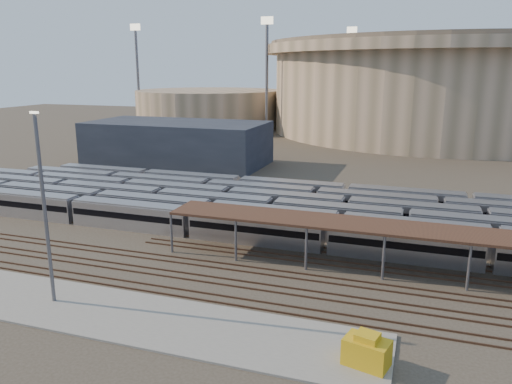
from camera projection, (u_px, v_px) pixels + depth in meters
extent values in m
plane|color=#383026|center=(227.00, 264.00, 58.90)|extent=(420.00, 420.00, 0.00)
cube|color=gray|center=(118.00, 314.00, 46.66)|extent=(50.00, 9.00, 0.20)
cube|color=#BBBAC0|center=(191.00, 223.00, 68.51)|extent=(112.00, 2.90, 3.60)
cube|color=#BBBAC0|center=(210.00, 215.00, 72.04)|extent=(112.00, 2.90, 3.60)
cube|color=#BBBAC0|center=(273.00, 212.00, 73.35)|extent=(112.00, 2.90, 3.60)
cube|color=#BBBAC0|center=(229.00, 201.00, 79.91)|extent=(112.00, 2.90, 3.60)
cube|color=#BBBAC0|center=(315.00, 201.00, 79.64)|extent=(112.00, 2.90, 3.60)
cube|color=#BBBAC0|center=(346.00, 197.00, 82.17)|extent=(112.00, 2.90, 3.60)
cylinder|color=#5C5C62|center=(171.00, 233.00, 61.98)|extent=(0.30, 0.30, 5.00)
cylinder|color=#5C5C62|center=(191.00, 221.00, 66.94)|extent=(0.30, 0.30, 5.00)
cylinder|color=#5C5C62|center=(236.00, 241.00, 59.31)|extent=(0.30, 0.30, 5.00)
cylinder|color=#5C5C62|center=(251.00, 227.00, 64.27)|extent=(0.30, 0.30, 5.00)
cylinder|color=#5C5C62|center=(306.00, 249.00, 56.64)|extent=(0.30, 0.30, 5.00)
cylinder|color=#5C5C62|center=(316.00, 234.00, 61.60)|extent=(0.30, 0.30, 5.00)
cylinder|color=#5C5C62|center=(383.00, 258.00, 53.97)|extent=(0.30, 0.30, 5.00)
cylinder|color=#5C5C62|center=(387.00, 242.00, 58.93)|extent=(0.30, 0.30, 5.00)
cylinder|color=#5C5C62|center=(469.00, 268.00, 51.30)|extent=(0.30, 0.30, 5.00)
cylinder|color=#5C5C62|center=(465.00, 250.00, 56.26)|extent=(0.30, 0.30, 5.00)
cube|color=#321E14|center=(427.00, 231.00, 54.47)|extent=(60.00, 6.00, 0.30)
cube|color=#4C3323|center=(222.00, 268.00, 57.27)|extent=(170.00, 0.12, 0.18)
cube|color=#4C3323|center=(227.00, 264.00, 58.65)|extent=(170.00, 0.12, 0.18)
cube|color=#4C3323|center=(208.00, 282.00, 53.60)|extent=(170.00, 0.12, 0.18)
cube|color=#4C3323|center=(213.00, 277.00, 54.98)|extent=(170.00, 0.12, 0.18)
cube|color=#4C3323|center=(191.00, 298.00, 49.92)|extent=(170.00, 0.12, 0.18)
cube|color=#4C3323|center=(198.00, 292.00, 51.30)|extent=(170.00, 0.12, 0.18)
cylinder|color=tan|center=(440.00, 92.00, 176.32)|extent=(116.00, 116.00, 28.00)
cylinder|color=tan|center=(444.00, 47.00, 172.56)|extent=(124.00, 124.00, 3.00)
cylinder|color=brown|center=(445.00, 40.00, 172.01)|extent=(120.00, 120.00, 1.50)
cylinder|color=tan|center=(209.00, 108.00, 195.33)|extent=(56.00, 56.00, 14.00)
cube|color=#1E232D|center=(177.00, 143.00, 119.12)|extent=(42.00, 20.00, 10.00)
cylinder|color=#5C5C62|center=(267.00, 81.00, 164.93)|extent=(1.00, 1.00, 36.00)
cube|color=#FFF2CC|center=(267.00, 20.00, 160.27)|extent=(4.00, 0.60, 2.40)
cylinder|color=#5C5C62|center=(138.00, 80.00, 191.26)|extent=(1.00, 1.00, 36.00)
cube|color=#FFF2CC|center=(135.00, 27.00, 186.60)|extent=(4.00, 0.60, 2.40)
cylinder|color=#5C5C62|center=(350.00, 79.00, 204.63)|extent=(1.00, 1.00, 36.00)
cube|color=#FFF2CC|center=(352.00, 30.00, 199.97)|extent=(4.00, 0.60, 2.40)
cylinder|color=#5C5C62|center=(45.00, 211.00, 46.96)|extent=(0.36, 0.36, 18.30)
cube|color=#FFF2CC|center=(34.00, 112.00, 44.72)|extent=(0.80, 0.31, 0.20)
cube|color=#BE9711|center=(367.00, 352.00, 38.30)|extent=(3.83, 2.91, 2.13)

